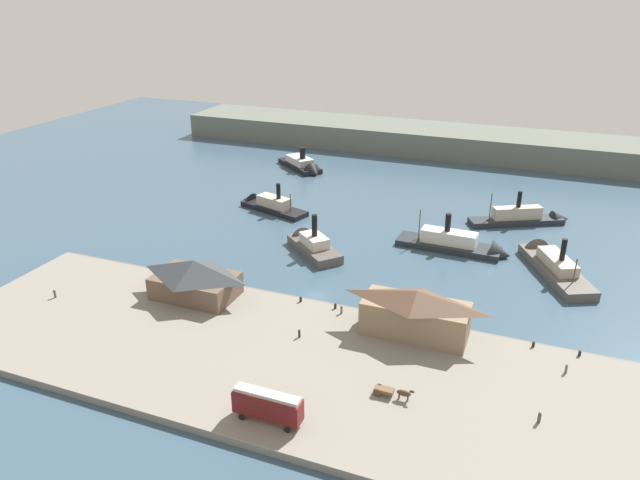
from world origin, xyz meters
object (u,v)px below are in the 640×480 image
object	(u,v)px
ferry_outer_harbor	(267,204)
pedestrian_walking_west	(55,294)
ferry_departing_north	(526,218)
mooring_post_east	(580,353)
mooring_post_west	(335,306)
street_tram	(268,405)
mooring_post_center_east	(533,344)
ferry_moored_east	(549,262)
ferry_approaching_east	(304,166)
pedestrian_near_cart	(299,333)
ferry_approaching_west	(310,244)
pedestrian_by_tram	(341,310)
ferry_shed_customs_shed	(416,312)
mooring_post_center_west	(301,299)
horse_cart	(392,391)
ferry_near_quay	(463,245)
pedestrian_walking_east	(566,369)
pedestrian_near_west_shed	(539,418)
ferry_shed_west_terminal	(195,278)

from	to	relation	value
ferry_outer_harbor	pedestrian_walking_west	bearing A→B (deg)	-103.35
ferry_departing_north	mooring_post_east	bearing A→B (deg)	-78.51
mooring_post_west	street_tram	bearing A→B (deg)	-86.38
pedestrian_walking_west	mooring_post_center_east	world-z (taller)	pedestrian_walking_west
mooring_post_east	ferry_moored_east	size ratio (longest dim) A/B	0.04
mooring_post_west	ferry_approaching_east	xyz separation A→B (m)	(-39.21, 78.12, -0.31)
pedestrian_near_cart	ferry_outer_harbor	size ratio (longest dim) A/B	0.07
mooring_post_center_east	mooring_post_east	world-z (taller)	same
mooring_post_west	ferry_outer_harbor	world-z (taller)	ferry_outer_harbor
ferry_outer_harbor	ferry_approaching_east	world-z (taller)	ferry_outer_harbor
mooring_post_west	ferry_outer_harbor	xyz separation A→B (m)	(-34.43, 43.01, -0.40)
ferry_moored_east	ferry_approaching_west	size ratio (longest dim) A/B	1.52
street_tram	ferry_approaching_east	world-z (taller)	ferry_approaching_east
pedestrian_by_tram	pedestrian_walking_west	distance (m)	51.56
ferry_shed_customs_shed	mooring_post_center_west	size ratio (longest dim) A/B	19.00
horse_cart	mooring_post_east	xyz separation A→B (m)	(23.89, 19.97, -0.48)
pedestrian_near_cart	ferry_near_quay	xyz separation A→B (m)	(18.51, 45.82, -0.58)
pedestrian_near_cart	mooring_post_west	bearing A→B (deg)	78.46
pedestrian_walking_west	ferry_moored_east	size ratio (longest dim) A/B	0.07
mooring_post_center_east	ferry_approaching_east	distance (m)	106.05
pedestrian_by_tram	pedestrian_near_cart	xyz separation A→B (m)	(-3.74, -9.48, -0.01)
ferry_shed_customs_shed	mooring_post_west	world-z (taller)	ferry_shed_customs_shed
street_tram	ferry_near_quay	xyz separation A→B (m)	(14.41, 65.43, -2.45)
pedestrian_near_cart	mooring_post_east	xyz separation A→B (m)	(41.59, 10.90, -0.26)
horse_cart	ferry_departing_north	world-z (taller)	ferry_departing_north
pedestrian_walking_east	mooring_post_center_east	world-z (taller)	pedestrian_walking_east
ferry_outer_harbor	ferry_moored_east	world-z (taller)	ferry_moored_east
pedestrian_near_west_shed	ferry_approaching_west	size ratio (longest dim) A/B	0.11
pedestrian_walking_east	mooring_post_center_west	bearing A→B (deg)	173.35
pedestrian_walking_west	ferry_departing_north	xyz separation A→B (m)	(76.01, 71.92, -0.58)
street_tram	pedestrian_near_cart	xyz separation A→B (m)	(-4.10, 19.61, -1.86)
mooring_post_east	ferry_outer_harbor	distance (m)	85.35
horse_cart	mooring_post_west	world-z (taller)	horse_cart
mooring_post_center_west	ferry_near_quay	xyz separation A→B (m)	(22.86, 35.15, -0.33)
ferry_outer_harbor	pedestrian_near_west_shed	bearing A→B (deg)	-41.44
pedestrian_walking_east	mooring_post_center_east	distance (m)	7.20
ferry_moored_east	street_tram	bearing A→B (deg)	-116.81
pedestrian_by_tram	ferry_near_quay	world-z (taller)	ferry_near_quay
mooring_post_center_east	ferry_shed_west_terminal	bearing A→B (deg)	-174.94
street_tram	ferry_shed_west_terminal	bearing A→B (deg)	136.62
ferry_moored_east	ferry_approaching_east	world-z (taller)	ferry_moored_east
pedestrian_walking_east	ferry_outer_harbor	world-z (taller)	ferry_outer_harbor
pedestrian_near_cart	mooring_post_center_west	distance (m)	11.53
pedestrian_near_west_shed	ferry_departing_north	xyz separation A→B (m)	(-6.61, 74.86, -0.59)
horse_cart	mooring_post_center_east	bearing A→B (deg)	49.24
ferry_moored_east	ferry_departing_north	bearing A→B (deg)	104.22
ferry_shed_west_terminal	street_tram	distance (m)	36.98
ferry_approaching_west	street_tram	bearing A→B (deg)	-73.16
mooring_post_west	ferry_near_quay	size ratio (longest dim) A/B	0.04
pedestrian_by_tram	ferry_approaching_east	xyz separation A→B (m)	(-40.77, 79.33, -0.58)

